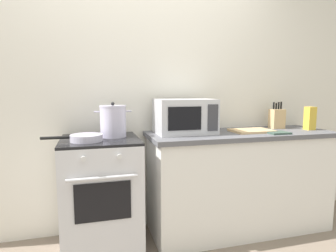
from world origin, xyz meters
TOP-DOWN VIEW (x-y plane):
  - back_wall at (0.30, 0.97)m, footprint 4.40×0.10m
  - lower_cabinet_right at (0.90, 0.62)m, footprint 1.64×0.56m
  - countertop_right at (0.90, 0.62)m, footprint 1.70×0.60m
  - stove at (-0.35, 0.60)m, footprint 0.60×0.64m
  - stock_pot at (-0.24, 0.66)m, footprint 0.30×0.21m
  - frying_pan at (-0.46, 0.51)m, footprint 0.44×0.24m
  - microwave at (0.38, 0.68)m, footprint 0.50×0.37m
  - cutting_board at (0.99, 0.60)m, footprint 0.36×0.26m
  - knife_block at (1.36, 0.74)m, footprint 0.13×0.10m
  - pasta_box at (1.60, 0.57)m, footprint 0.08×0.08m
  - oven_mitt at (1.16, 0.44)m, footprint 0.18×0.14m

SIDE VIEW (x-z plane):
  - lower_cabinet_right at x=0.90m, z-range 0.00..0.88m
  - stove at x=-0.35m, z-range 0.00..0.92m
  - countertop_right at x=0.90m, z-range 0.88..0.92m
  - oven_mitt at x=1.16m, z-range 0.92..0.94m
  - cutting_board at x=0.99m, z-range 0.92..0.94m
  - frying_pan at x=-0.46m, z-range 0.92..0.97m
  - knife_block at x=1.36m, z-range 0.89..1.15m
  - pasta_box at x=1.60m, z-range 0.92..1.14m
  - stock_pot at x=-0.24m, z-range 0.91..1.19m
  - microwave at x=0.38m, z-range 0.92..1.22m
  - back_wall at x=0.30m, z-range 0.00..2.50m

